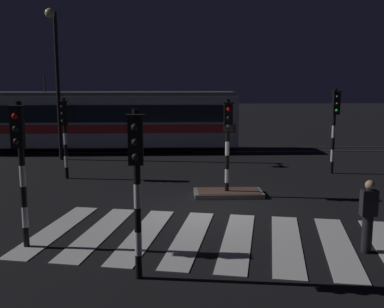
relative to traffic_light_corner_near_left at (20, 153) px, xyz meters
The scene contains 13 objects.
ground_plane 5.92m from the traffic_light_corner_near_left, 34.55° to the left, with size 120.00×120.00×0.00m, color black.
rail_near 15.14m from the traffic_light_corner_near_left, 72.50° to the left, with size 80.00×0.12×0.03m, color #59595E.
rail_far 16.50m from the traffic_light_corner_near_left, 74.02° to the left, with size 80.00×0.12×0.03m, color #59595E.
crosswalk_zebra 5.06m from the traffic_light_corner_near_left, ahead, with size 9.81×6.08×0.02m.
traffic_island 7.54m from the traffic_light_corner_near_left, 41.72° to the left, with size 2.33×1.13×0.18m.
traffic_light_corner_near_left is the anchor object (origin of this frame).
traffic_light_kerb_mid_left 3.36m from the traffic_light_corner_near_left, 33.48° to the right, with size 0.36×0.42×3.41m.
traffic_light_corner_far_left 7.77m from the traffic_light_corner_near_left, 95.73° to the left, with size 0.36×0.42×3.22m.
traffic_light_median_centre 7.08m from the traffic_light_corner_near_left, 41.21° to the left, with size 0.36×0.42×3.30m.
traffic_light_corner_far_right 13.17m from the traffic_light_corner_near_left, 39.18° to the left, with size 0.36×0.42×3.56m.
street_lamp_trackside_left 12.38m from the traffic_light_corner_near_left, 99.69° to the left, with size 0.44×1.21×7.12m.
tram 15.03m from the traffic_light_corner_near_left, 93.89° to the left, with size 16.16×2.58×4.15m.
pedestrian_waiting_at_kerb 8.10m from the traffic_light_corner_near_left, ahead, with size 0.36×0.24×1.71m.
Camera 1 is at (-0.98, -13.75, 3.98)m, focal length 43.49 mm.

